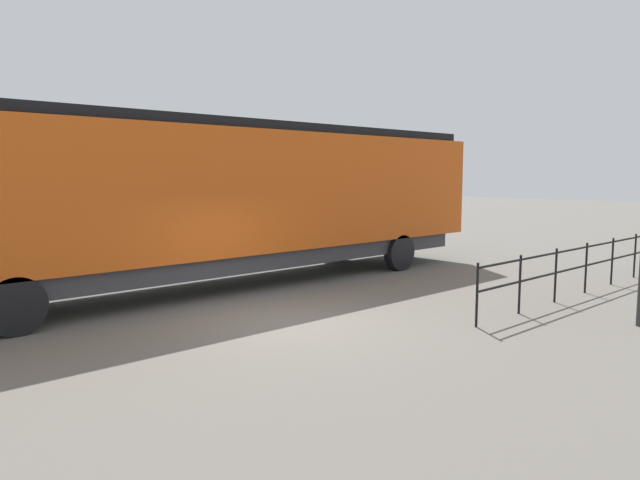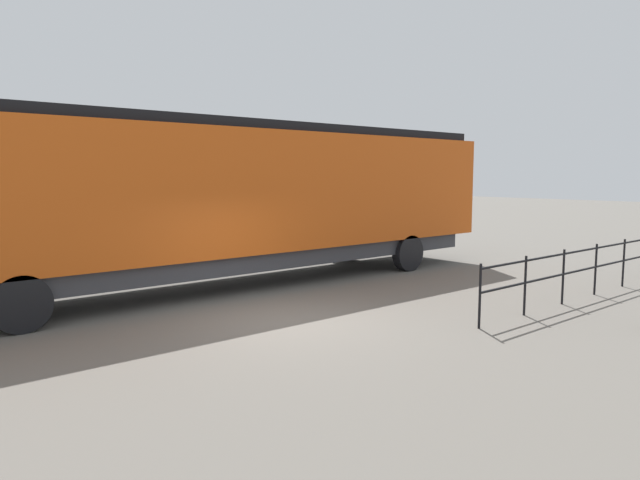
# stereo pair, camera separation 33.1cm
# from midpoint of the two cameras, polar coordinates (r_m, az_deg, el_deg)

# --- Properties ---
(ground_plane) EXTENTS (120.00, 120.00, 0.00)m
(ground_plane) POSITION_cam_midpoint_polar(r_m,az_deg,el_deg) (11.63, -4.65, -8.10)
(ground_plane) COLOR #666059
(locomotive) EXTENTS (3.12, 16.85, 4.26)m
(locomotive) POSITION_cam_midpoint_polar(r_m,az_deg,el_deg) (15.48, -8.29, 4.40)
(locomotive) COLOR #D15114
(locomotive) RESTS_ON ground_plane
(platform_fence) EXTENTS (0.05, 9.71, 1.26)m
(platform_fence) POSITION_cam_midpoint_polar(r_m,az_deg,el_deg) (15.63, 24.33, -1.91)
(platform_fence) COLOR black
(platform_fence) RESTS_ON ground_plane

